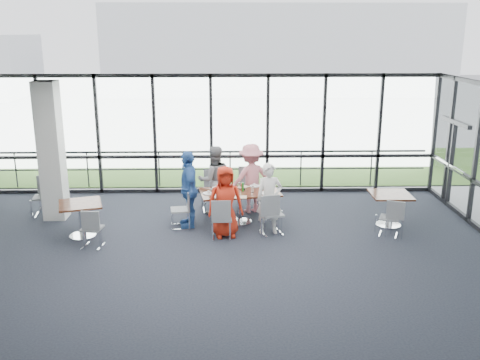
{
  "coord_description": "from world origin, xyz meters",
  "views": [
    {
      "loc": [
        0.47,
        -9.02,
        4.27
      ],
      "look_at": [
        0.71,
        2.27,
        1.1
      ],
      "focal_mm": 40.0,
      "sensor_mm": 36.0,
      "label": 1
    }
  ],
  "objects_px": {
    "side_table_right": "(390,199)",
    "chair_spare_r": "(389,218)",
    "chair_spare_lb": "(43,197)",
    "chair_main_end": "(180,210)",
    "main_table": "(240,197)",
    "diner_end": "(189,189)",
    "diner_near_left": "(225,202)",
    "chair_main_fl": "(212,192)",
    "chair_spare_la": "(92,228)",
    "diner_near_right": "(269,199)",
    "diner_far_left": "(214,180)",
    "structural_column": "(51,151)",
    "side_table_left": "(80,208)",
    "chair_main_fr": "(249,189)",
    "chair_main_nl": "(222,219)",
    "diner_far_right": "(251,178)",
    "chair_main_nr": "(272,214)"
  },
  "relations": [
    {
      "from": "structural_column",
      "to": "chair_main_fl",
      "type": "height_order",
      "value": "structural_column"
    },
    {
      "from": "diner_far_left",
      "to": "chair_main_nr",
      "type": "bearing_deg",
      "value": 117.62
    },
    {
      "from": "chair_main_fr",
      "to": "chair_main_fl",
      "type": "bearing_deg",
      "value": 14.49
    },
    {
      "from": "diner_near_left",
      "to": "chair_main_fl",
      "type": "bearing_deg",
      "value": 92.87
    },
    {
      "from": "diner_far_left",
      "to": "chair_main_fl",
      "type": "height_order",
      "value": "diner_far_left"
    },
    {
      "from": "chair_spare_lb",
      "to": "chair_main_fr",
      "type": "bearing_deg",
      "value": 175.59
    },
    {
      "from": "side_table_right",
      "to": "diner_end",
      "type": "relative_size",
      "value": 0.51
    },
    {
      "from": "chair_main_nl",
      "to": "chair_spare_r",
      "type": "bearing_deg",
      "value": -1.16
    },
    {
      "from": "side_table_right",
      "to": "chair_spare_la",
      "type": "relative_size",
      "value": 1.1
    },
    {
      "from": "main_table",
      "to": "chair_spare_lb",
      "type": "xyz_separation_m",
      "value": [
        -4.65,
        0.59,
        -0.16
      ]
    },
    {
      "from": "main_table",
      "to": "chair_spare_lb",
      "type": "height_order",
      "value": "chair_spare_lb"
    },
    {
      "from": "main_table",
      "to": "chair_main_end",
      "type": "distance_m",
      "value": 1.38
    },
    {
      "from": "diner_near_right",
      "to": "diner_far_right",
      "type": "relative_size",
      "value": 0.92
    },
    {
      "from": "chair_main_nl",
      "to": "main_table",
      "type": "bearing_deg",
      "value": 64.6
    },
    {
      "from": "chair_spare_la",
      "to": "diner_far_right",
      "type": "bearing_deg",
      "value": 42.66
    },
    {
      "from": "main_table",
      "to": "chair_spare_la",
      "type": "height_order",
      "value": "chair_spare_la"
    },
    {
      "from": "diner_far_right",
      "to": "chair_main_nl",
      "type": "bearing_deg",
      "value": 46.52
    },
    {
      "from": "diner_far_left",
      "to": "diner_end",
      "type": "height_order",
      "value": "diner_end"
    },
    {
      "from": "diner_far_left",
      "to": "chair_main_nl",
      "type": "xyz_separation_m",
      "value": [
        0.19,
        -1.64,
        -0.39
      ]
    },
    {
      "from": "diner_end",
      "to": "chair_main_end",
      "type": "xyz_separation_m",
      "value": [
        -0.19,
        -0.1,
        -0.45
      ]
    },
    {
      "from": "diner_far_left",
      "to": "chair_main_fl",
      "type": "bearing_deg",
      "value": -79.64
    },
    {
      "from": "diner_far_left",
      "to": "diner_far_right",
      "type": "height_order",
      "value": "diner_far_right"
    },
    {
      "from": "chair_main_nl",
      "to": "chair_main_fr",
      "type": "height_order",
      "value": "chair_main_fr"
    },
    {
      "from": "diner_near_right",
      "to": "chair_main_fr",
      "type": "xyz_separation_m",
      "value": [
        -0.38,
        1.66,
        -0.28
      ]
    },
    {
      "from": "side_table_left",
      "to": "diner_near_right",
      "type": "distance_m",
      "value": 4.02
    },
    {
      "from": "chair_spare_la",
      "to": "diner_far_left",
      "type": "bearing_deg",
      "value": 50.23
    },
    {
      "from": "chair_spare_lb",
      "to": "chair_main_end",
      "type": "bearing_deg",
      "value": 155.93
    },
    {
      "from": "diner_end",
      "to": "chair_main_end",
      "type": "distance_m",
      "value": 0.5
    },
    {
      "from": "side_table_right",
      "to": "chair_main_nl",
      "type": "xyz_separation_m",
      "value": [
        -3.77,
        -0.67,
        -0.2
      ]
    },
    {
      "from": "side_table_left",
      "to": "diner_near_left",
      "type": "relative_size",
      "value": 0.7
    },
    {
      "from": "chair_main_end",
      "to": "chair_spare_r",
      "type": "xyz_separation_m",
      "value": [
        4.52,
        -0.59,
        -0.02
      ]
    },
    {
      "from": "structural_column",
      "to": "chair_spare_r",
      "type": "xyz_separation_m",
      "value": [
        7.5,
        -1.31,
        -1.2
      ]
    },
    {
      "from": "main_table",
      "to": "diner_near_right",
      "type": "height_order",
      "value": "diner_near_right"
    },
    {
      "from": "structural_column",
      "to": "side_table_right",
      "type": "distance_m",
      "value": 7.77
    },
    {
      "from": "diner_far_right",
      "to": "chair_main_fr",
      "type": "xyz_separation_m",
      "value": [
        -0.04,
        0.23,
        -0.35
      ]
    },
    {
      "from": "structural_column",
      "to": "side_table_left",
      "type": "height_order",
      "value": "structural_column"
    },
    {
      "from": "side_table_right",
      "to": "chair_spare_r",
      "type": "height_order",
      "value": "chair_spare_r"
    },
    {
      "from": "side_table_left",
      "to": "diner_near_left",
      "type": "height_order",
      "value": "diner_near_left"
    },
    {
      "from": "structural_column",
      "to": "diner_near_right",
      "type": "height_order",
      "value": "structural_column"
    },
    {
      "from": "main_table",
      "to": "chair_spare_r",
      "type": "relative_size",
      "value": 2.39
    },
    {
      "from": "chair_spare_r",
      "to": "diner_far_right",
      "type": "bearing_deg",
      "value": 172.75
    },
    {
      "from": "diner_end",
      "to": "chair_spare_lb",
      "type": "height_order",
      "value": "diner_end"
    },
    {
      "from": "chair_main_end",
      "to": "chair_spare_la",
      "type": "xyz_separation_m",
      "value": [
        -1.69,
        -1.09,
        -0.01
      ]
    },
    {
      "from": "diner_near_left",
      "to": "chair_spare_r",
      "type": "xyz_separation_m",
      "value": [
        3.51,
        -0.05,
        -0.37
      ]
    },
    {
      "from": "chair_main_end",
      "to": "diner_far_right",
      "type": "bearing_deg",
      "value": 114.02
    },
    {
      "from": "structural_column",
      "to": "chair_main_fl",
      "type": "relative_size",
      "value": 3.34
    },
    {
      "from": "main_table",
      "to": "diner_far_right",
      "type": "xyz_separation_m",
      "value": [
        0.29,
        0.77,
        0.23
      ]
    },
    {
      "from": "chair_spare_lb",
      "to": "chair_spare_r",
      "type": "relative_size",
      "value": 1.14
    },
    {
      "from": "diner_far_left",
      "to": "chair_main_nr",
      "type": "relative_size",
      "value": 1.82
    },
    {
      "from": "chair_spare_la",
      "to": "structural_column",
      "type": "bearing_deg",
      "value": 135.04
    }
  ]
}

